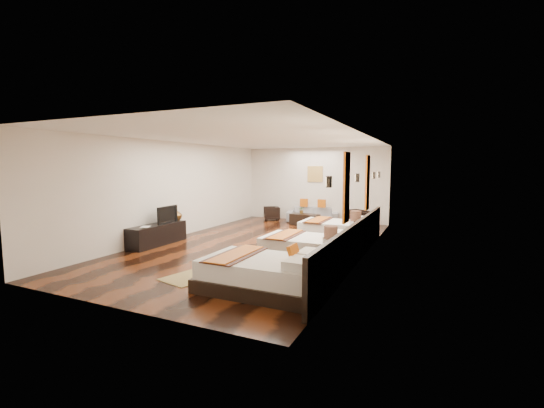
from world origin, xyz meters
The scene contains 30 objects.
floor centered at (0.00, 0.00, 0.00)m, with size 5.50×9.50×0.01m, color black.
ceiling centered at (0.00, 0.00, 2.80)m, with size 5.50×9.50×0.01m, color white.
back_wall centered at (0.00, 4.75, 1.40)m, with size 5.50×0.01×2.80m, color silver.
left_wall centered at (-2.75, 0.00, 1.40)m, with size 0.01×9.50×2.80m, color silver.
right_wall centered at (2.75, 0.00, 1.40)m, with size 0.01×9.50×2.80m, color silver.
headboard_panel centered at (2.71, -0.80, 0.45)m, with size 0.08×6.60×0.90m, color black.
bed_near centered at (1.70, -3.13, 0.29)m, with size 2.19×1.37×0.83m.
bed_mid centered at (1.70, -0.92, 0.27)m, with size 2.08×1.30×0.79m.
bed_far centered at (1.70, 1.60, 0.27)m, with size 2.07×1.30×0.79m.
nightstand_a centered at (2.45, -1.88, 0.34)m, with size 0.49×0.49×0.96m.
nightstand_b centered at (2.44, 0.43, 0.35)m, with size 0.50×0.50×0.99m.
jute_mat_near centered at (0.09, -2.98, 0.01)m, with size 0.75×1.20×0.01m, color #98834D.
jute_mat_mid centered at (0.32, -0.98, 0.01)m, with size 0.75×1.20×0.01m, color #98834D.
jute_mat_far centered at (0.25, 1.45, 0.01)m, with size 0.75×1.20×0.01m, color #98834D.
tv_console centered at (-2.50, -1.13, 0.28)m, with size 0.50×1.80×0.55m, color black.
tv centered at (-2.45, -0.86, 0.78)m, with size 0.82×0.11×0.47m, color black.
book centered at (-2.50, -1.71, 0.56)m, with size 0.21×0.28×0.03m, color black.
figurine centered at (-2.50, -0.36, 0.73)m, with size 0.34×0.34×0.35m, color brown.
sofa centered at (0.01, 4.45, 0.28)m, with size 1.91×0.75×0.56m, color gray.
armchair_left centered at (-1.55, 4.12, 0.27)m, with size 0.57×0.59×0.54m, color black.
armchair_right centered at (1.77, 3.94, 0.30)m, with size 0.64×0.66×0.60m, color black.
coffee_table centered at (0.01, 3.56, 0.20)m, with size 1.00×0.50×0.40m, color black.
table_plant centered at (-0.13, 3.64, 0.53)m, with size 0.23×0.20×0.26m, color #2D5C1E.
orange_panel_a centered at (2.73, -1.90, 1.70)m, with size 0.04×0.40×1.30m, color #D86014.
orange_panel_b centered at (2.73, 0.30, 1.70)m, with size 0.04×0.40×1.30m, color #D86014.
sconce_near centered at (2.70, -3.00, 1.85)m, with size 0.07×0.12×0.18m.
sconce_mid centered at (2.70, -0.80, 1.85)m, with size 0.07×0.12×0.18m.
sconce_far centered at (2.70, 1.40, 1.85)m, with size 0.07×0.12×0.18m.
sconce_lounge centered at (2.70, 2.30, 1.85)m, with size 0.07×0.12×0.18m.
gold_artwork centered at (0.00, 4.73, 1.80)m, with size 0.60×0.04×0.60m, color #AD873F.
Camera 1 is at (4.22, -8.44, 2.09)m, focal length 23.69 mm.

